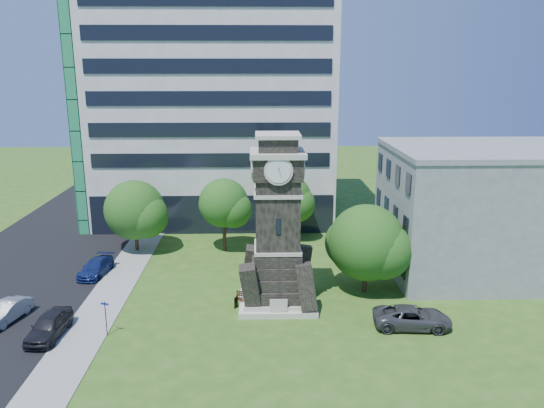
{
  "coord_description": "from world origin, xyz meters",
  "views": [
    {
      "loc": [
        1.72,
        -33.36,
        16.52
      ],
      "look_at": [
        2.71,
        5.69,
        6.4
      ],
      "focal_mm": 35.0,
      "sensor_mm": 36.0,
      "label": 1
    }
  ],
  "objects_px": {
    "park_bench": "(250,299)",
    "car_east_lot": "(412,317)",
    "street_sign": "(106,314)",
    "clock_tower": "(277,233)",
    "car_street_mid": "(6,312)",
    "car_street_north": "(96,267)",
    "car_street_south": "(49,326)"
  },
  "relations": [
    {
      "from": "car_street_mid",
      "to": "street_sign",
      "type": "height_order",
      "value": "street_sign"
    },
    {
      "from": "clock_tower",
      "to": "car_street_mid",
      "type": "relative_size",
      "value": 3.07
    },
    {
      "from": "car_street_mid",
      "to": "car_east_lot",
      "type": "xyz_separation_m",
      "value": [
        26.9,
        -1.56,
        0.05
      ]
    },
    {
      "from": "car_street_north",
      "to": "car_east_lot",
      "type": "xyz_separation_m",
      "value": [
        23.35,
        -9.68,
        0.07
      ]
    },
    {
      "from": "car_street_north",
      "to": "car_east_lot",
      "type": "relative_size",
      "value": 0.86
    },
    {
      "from": "clock_tower",
      "to": "park_bench",
      "type": "xyz_separation_m",
      "value": [
        -1.97,
        -0.72,
        -4.72
      ]
    },
    {
      "from": "car_street_north",
      "to": "car_street_south",
      "type": "bearing_deg",
      "value": -80.91
    },
    {
      "from": "clock_tower",
      "to": "park_bench",
      "type": "height_order",
      "value": "clock_tower"
    },
    {
      "from": "car_street_mid",
      "to": "car_street_north",
      "type": "xyz_separation_m",
      "value": [
        3.55,
        8.12,
        -0.03
      ]
    },
    {
      "from": "clock_tower",
      "to": "car_street_mid",
      "type": "bearing_deg",
      "value": -172.29
    },
    {
      "from": "car_east_lot",
      "to": "car_street_south",
      "type": "bearing_deg",
      "value": 95.72
    },
    {
      "from": "park_bench",
      "to": "car_east_lot",
      "type": "bearing_deg",
      "value": 3.46
    },
    {
      "from": "street_sign",
      "to": "car_street_mid",
      "type": "bearing_deg",
      "value": -177.29
    },
    {
      "from": "park_bench",
      "to": "street_sign",
      "type": "relative_size",
      "value": 0.9
    },
    {
      "from": "car_street_south",
      "to": "car_east_lot",
      "type": "relative_size",
      "value": 0.87
    },
    {
      "from": "car_street_mid",
      "to": "car_street_north",
      "type": "relative_size",
      "value": 0.92
    },
    {
      "from": "car_street_mid",
      "to": "car_east_lot",
      "type": "bearing_deg",
      "value": 10.25
    },
    {
      "from": "car_street_north",
      "to": "car_east_lot",
      "type": "bearing_deg",
      "value": -14.13
    },
    {
      "from": "car_east_lot",
      "to": "park_bench",
      "type": "xyz_separation_m",
      "value": [
        -10.64,
        3.31,
        -0.14
      ]
    },
    {
      "from": "car_street_mid",
      "to": "park_bench",
      "type": "height_order",
      "value": "car_street_mid"
    },
    {
      "from": "car_east_lot",
      "to": "street_sign",
      "type": "bearing_deg",
      "value": 95.85
    },
    {
      "from": "car_street_mid",
      "to": "street_sign",
      "type": "distance_m",
      "value": 7.6
    },
    {
      "from": "car_street_south",
      "to": "car_street_mid",
      "type": "distance_m",
      "value": 4.28
    },
    {
      "from": "car_east_lot",
      "to": "street_sign",
      "type": "xyz_separation_m",
      "value": [
        -19.65,
        -0.58,
        0.73
      ]
    },
    {
      "from": "clock_tower",
      "to": "street_sign",
      "type": "height_order",
      "value": "clock_tower"
    },
    {
      "from": "street_sign",
      "to": "car_east_lot",
      "type": "bearing_deg",
      "value": 20.86
    },
    {
      "from": "car_street_south",
      "to": "car_east_lot",
      "type": "height_order",
      "value": "car_street_south"
    },
    {
      "from": "car_street_mid",
      "to": "street_sign",
      "type": "bearing_deg",
      "value": -2.89
    },
    {
      "from": "car_street_mid",
      "to": "car_east_lot",
      "type": "relative_size",
      "value": 0.79
    },
    {
      "from": "car_street_south",
      "to": "car_street_north",
      "type": "relative_size",
      "value": 1.02
    },
    {
      "from": "car_street_south",
      "to": "street_sign",
      "type": "height_order",
      "value": "street_sign"
    },
    {
      "from": "clock_tower",
      "to": "car_east_lot",
      "type": "xyz_separation_m",
      "value": [
        8.67,
        -4.03,
        -4.58
      ]
    }
  ]
}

